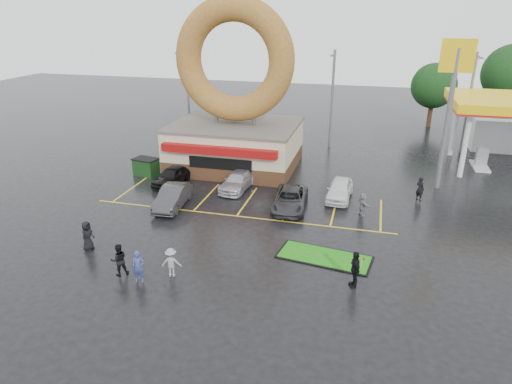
% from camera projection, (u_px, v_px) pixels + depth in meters
% --- Properties ---
extents(ground, '(120.00, 120.00, 0.00)m').
position_uv_depth(ground, '(220.00, 240.00, 26.34)').
color(ground, black).
rests_on(ground, ground).
extents(donut_shop, '(10.20, 8.70, 13.50)m').
position_uv_depth(donut_shop, '(235.00, 114.00, 37.01)').
color(donut_shop, '#472B19').
rests_on(donut_shop, ground).
extents(shell_sign, '(2.20, 0.36, 10.60)m').
position_uv_depth(shell_sign, '(453.00, 88.00, 31.28)').
color(shell_sign, slate).
rests_on(shell_sign, ground).
extents(streetlight_left, '(0.40, 2.21, 9.00)m').
position_uv_depth(streetlight_left, '(188.00, 92.00, 44.78)').
color(streetlight_left, slate).
rests_on(streetlight_left, ground).
extents(streetlight_mid, '(0.40, 2.21, 9.00)m').
position_uv_depth(streetlight_mid, '(332.00, 97.00, 42.37)').
color(streetlight_mid, slate).
rests_on(streetlight_mid, ground).
extents(streetlight_right, '(0.40, 2.21, 9.00)m').
position_uv_depth(streetlight_right, '(469.00, 101.00, 40.44)').
color(streetlight_right, slate).
rests_on(streetlight_right, ground).
extents(tree_far_c, '(6.30, 6.30, 9.00)m').
position_uv_depth(tree_far_c, '(512.00, 74.00, 49.47)').
color(tree_far_c, '#332114').
rests_on(tree_far_c, ground).
extents(tree_far_d, '(4.90, 4.90, 7.00)m').
position_uv_depth(tree_far_d, '(434.00, 86.00, 50.05)').
color(tree_far_d, '#332114').
rests_on(tree_far_d, ground).
extents(car_black, '(2.12, 4.14, 1.35)m').
position_uv_depth(car_black, '(172.00, 176.00, 34.51)').
color(car_black, black).
rests_on(car_black, ground).
extents(car_dgrey, '(1.78, 4.41, 1.42)m').
position_uv_depth(car_dgrey, '(173.00, 197.00, 30.53)').
color(car_dgrey, '#313133').
rests_on(car_dgrey, ground).
extents(car_silver, '(2.16, 4.46, 1.25)m').
position_uv_depth(car_silver, '(238.00, 181.00, 33.59)').
color(car_silver, '#AFAEB4').
rests_on(car_silver, ground).
extents(car_grey, '(2.46, 4.77, 1.29)m').
position_uv_depth(car_grey, '(290.00, 199.00, 30.33)').
color(car_grey, '#313133').
rests_on(car_grey, ground).
extents(car_white, '(1.77, 4.06, 1.36)m').
position_uv_depth(car_white, '(340.00, 190.00, 31.82)').
color(car_white, white).
rests_on(car_white, ground).
extents(person_blue, '(0.69, 0.54, 1.65)m').
position_uv_depth(person_blue, '(138.00, 267.00, 22.05)').
color(person_blue, navy).
rests_on(person_blue, ground).
extents(person_blackjkt, '(1.04, 1.01, 1.69)m').
position_uv_depth(person_blackjkt, '(119.00, 260.00, 22.63)').
color(person_blackjkt, black).
rests_on(person_blackjkt, ground).
extents(person_hoodie, '(1.10, 0.79, 1.53)m').
position_uv_depth(person_hoodie, '(171.00, 262.00, 22.54)').
color(person_hoodie, gray).
rests_on(person_hoodie, ground).
extents(person_bystander, '(0.57, 0.85, 1.70)m').
position_uv_depth(person_bystander, '(87.00, 236.00, 25.02)').
color(person_bystander, black).
rests_on(person_bystander, ground).
extents(person_cameraman, '(0.80, 1.18, 1.86)m').
position_uv_depth(person_cameraman, '(355.00, 269.00, 21.66)').
color(person_cameraman, black).
rests_on(person_cameraman, ground).
extents(person_walker_near, '(1.09, 1.46, 1.54)m').
position_uv_depth(person_walker_near, '(363.00, 204.00, 29.25)').
color(person_walker_near, gray).
rests_on(person_walker_near, ground).
extents(person_walker_far, '(0.74, 0.73, 1.72)m').
position_uv_depth(person_walker_far, '(420.00, 189.00, 31.50)').
color(person_walker_far, black).
rests_on(person_walker_far, ground).
extents(dumpster, '(2.00, 1.52, 1.30)m').
position_uv_depth(dumpster, '(146.00, 167.00, 36.43)').
color(dumpster, '#173D18').
rests_on(dumpster, ground).
extents(putting_green, '(5.23, 2.85, 0.62)m').
position_uv_depth(putting_green, '(324.00, 257.00, 24.48)').
color(putting_green, black).
rests_on(putting_green, ground).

